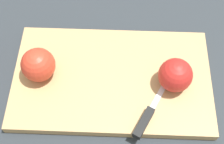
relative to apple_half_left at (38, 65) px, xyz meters
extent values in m
plane|color=#282D33|center=(0.15, -0.01, -0.06)|extent=(4.00, 4.00, 0.00)
cube|color=tan|center=(0.15, -0.01, -0.05)|extent=(0.43, 0.27, 0.02)
sphere|color=red|center=(0.00, 0.00, 0.00)|extent=(0.07, 0.07, 0.07)
cylinder|color=beige|center=(0.00, 0.01, 0.00)|extent=(0.07, 0.02, 0.07)
sphere|color=red|center=(0.28, -0.02, 0.00)|extent=(0.07, 0.07, 0.07)
cylinder|color=beige|center=(0.28, -0.02, 0.00)|extent=(0.03, 0.06, 0.07)
cube|color=silver|center=(0.25, -0.05, -0.03)|extent=(0.05, 0.09, 0.00)
cube|color=black|center=(0.21, -0.12, -0.03)|extent=(0.05, 0.07, 0.02)
camera|label=1|loc=(0.15, -0.34, 0.55)|focal=50.00mm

